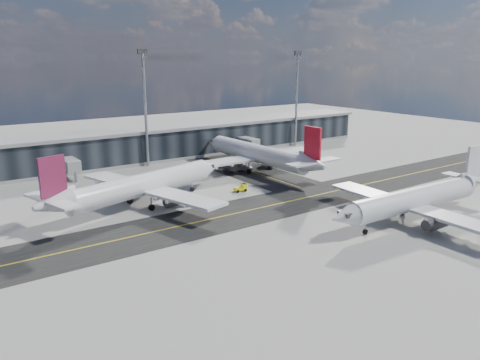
{
  "coord_description": "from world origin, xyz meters",
  "views": [
    {
      "loc": [
        -47.7,
        -61.17,
        26.9
      ],
      "look_at": [
        0.17,
        7.19,
        5.0
      ],
      "focal_mm": 35.0,
      "sensor_mm": 36.0,
      "label": 1
    }
  ],
  "objects_px": {
    "airliner_af": "(141,185)",
    "baggage_tug": "(241,188)",
    "service_van": "(242,167)",
    "airliner_redtail": "(259,154)",
    "airliner_near": "(417,199)"
  },
  "relations": [
    {
      "from": "airliner_af",
      "to": "service_van",
      "type": "relative_size",
      "value": 7.51
    },
    {
      "from": "airliner_af",
      "to": "baggage_tug",
      "type": "xyz_separation_m",
      "value": [
        20.97,
        -2.33,
        -3.25
      ]
    },
    {
      "from": "airliner_af",
      "to": "service_van",
      "type": "height_order",
      "value": "airliner_af"
    },
    {
      "from": "airliner_af",
      "to": "airliner_near",
      "type": "height_order",
      "value": "airliner_af"
    },
    {
      "from": "airliner_near",
      "to": "baggage_tug",
      "type": "relative_size",
      "value": 13.77
    },
    {
      "from": "airliner_af",
      "to": "service_van",
      "type": "xyz_separation_m",
      "value": [
        32.16,
        13.3,
        -3.31
      ]
    },
    {
      "from": "airliner_af",
      "to": "baggage_tug",
      "type": "bearing_deg",
      "value": 68.09
    },
    {
      "from": "service_van",
      "to": "baggage_tug",
      "type": "bearing_deg",
      "value": -164.06
    },
    {
      "from": "airliner_redtail",
      "to": "airliner_near",
      "type": "height_order",
      "value": "airliner_redtail"
    },
    {
      "from": "airliner_af",
      "to": "airliner_redtail",
      "type": "bearing_deg",
      "value": 90.06
    },
    {
      "from": "airliner_near",
      "to": "service_van",
      "type": "xyz_separation_m",
      "value": [
        -2.83,
        47.07,
        -3.01
      ]
    },
    {
      "from": "service_van",
      "to": "airliner_af",
      "type": "bearing_deg",
      "value": 164.01
    },
    {
      "from": "airliner_af",
      "to": "baggage_tug",
      "type": "relative_size",
      "value": 14.7
    },
    {
      "from": "airliner_redtail",
      "to": "baggage_tug",
      "type": "height_order",
      "value": "airliner_redtail"
    },
    {
      "from": "airliner_near",
      "to": "baggage_tug",
      "type": "distance_m",
      "value": 34.54
    }
  ]
}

